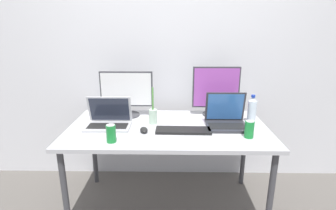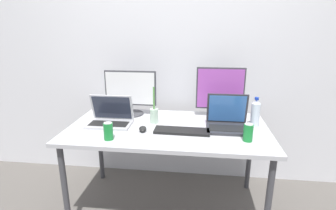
% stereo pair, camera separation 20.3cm
% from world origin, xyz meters
% --- Properties ---
extents(ground_plane, '(16.00, 16.00, 0.00)m').
position_xyz_m(ground_plane, '(0.00, 0.00, 0.00)').
color(ground_plane, '#5B5651').
extents(wall_back, '(7.00, 0.08, 2.60)m').
position_xyz_m(wall_back, '(0.00, 0.59, 1.30)').
color(wall_back, silver).
rests_on(wall_back, ground).
extents(work_desk, '(1.58, 0.84, 0.74)m').
position_xyz_m(work_desk, '(0.00, 0.00, 0.68)').
color(work_desk, '#424247').
rests_on(work_desk, ground).
extents(monitor_left, '(0.46, 0.22, 0.40)m').
position_xyz_m(monitor_left, '(-0.37, 0.27, 0.95)').
color(monitor_left, '#38383D').
rests_on(monitor_left, work_desk).
extents(monitor_center, '(0.41, 0.22, 0.44)m').
position_xyz_m(monitor_center, '(0.42, 0.30, 0.96)').
color(monitor_center, '#38383D').
rests_on(monitor_center, work_desk).
extents(laptop_silver, '(0.35, 0.23, 0.24)m').
position_xyz_m(laptop_silver, '(-0.47, 0.00, 0.80)').
color(laptop_silver, '#B7B7BC').
rests_on(laptop_silver, work_desk).
extents(laptop_secondary, '(0.32, 0.25, 0.27)m').
position_xyz_m(laptop_secondary, '(0.46, 0.02, 0.80)').
color(laptop_secondary, '#2D2D33').
rests_on(laptop_secondary, work_desk).
extents(keyboard_main, '(0.42, 0.14, 0.02)m').
position_xyz_m(keyboard_main, '(0.12, -0.10, 0.75)').
color(keyboard_main, black).
rests_on(keyboard_main, work_desk).
extents(mouse_by_keyboard, '(0.07, 0.11, 0.03)m').
position_xyz_m(mouse_by_keyboard, '(-0.18, -0.11, 0.76)').
color(mouse_by_keyboard, black).
rests_on(mouse_by_keyboard, work_desk).
extents(water_bottle, '(0.07, 0.07, 0.24)m').
position_xyz_m(water_bottle, '(0.68, 0.10, 0.85)').
color(water_bottle, silver).
rests_on(water_bottle, work_desk).
extents(soda_can_near_keyboard, '(0.07, 0.07, 0.13)m').
position_xyz_m(soda_can_near_keyboard, '(-0.39, -0.29, 0.80)').
color(soda_can_near_keyboard, '#197F33').
rests_on(soda_can_near_keyboard, work_desk).
extents(soda_can_by_laptop, '(0.07, 0.07, 0.13)m').
position_xyz_m(soda_can_by_laptop, '(0.58, -0.20, 0.80)').
color(soda_can_by_laptop, '#197F33').
rests_on(soda_can_by_laptop, work_desk).
extents(bamboo_vase, '(0.07, 0.07, 0.30)m').
position_xyz_m(bamboo_vase, '(-0.12, 0.07, 0.81)').
color(bamboo_vase, '#B2D1B7').
rests_on(bamboo_vase, work_desk).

